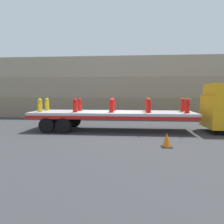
{
  "coord_description": "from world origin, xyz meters",
  "views": [
    {
      "loc": [
        1.23,
        -13.5,
        2.38
      ],
      "look_at": [
        -0.01,
        0.0,
        1.18
      ],
      "focal_mm": 35.0,
      "sensor_mm": 36.0,
      "label": 1
    }
  ],
  "objects_px": {
    "flatbed_trailer": "(102,115)",
    "fire_hydrant_red_far_2": "(113,105)",
    "fire_hydrant_yellow_near_0": "(40,105)",
    "fire_hydrant_red_near_4": "(187,106)",
    "fire_hydrant_red_far_1": "(80,105)",
    "fire_hydrant_red_near_3": "(149,106)",
    "fire_hydrant_red_far_4": "(183,105)",
    "traffic_cone": "(167,140)",
    "fire_hydrant_yellow_far_0": "(47,104)",
    "fire_hydrant_red_near_2": "(111,106)",
    "fire_hydrant_red_near_1": "(75,106)",
    "fire_hydrant_red_far_3": "(147,105)"
  },
  "relations": [
    {
      "from": "fire_hydrant_yellow_far_0",
      "to": "fire_hydrant_red_near_2",
      "type": "xyz_separation_m",
      "value": [
        4.42,
        -1.13,
        0.0
      ]
    },
    {
      "from": "fire_hydrant_red_far_1",
      "to": "fire_hydrant_yellow_far_0",
      "type": "bearing_deg",
      "value": 180.0
    },
    {
      "from": "flatbed_trailer",
      "to": "fire_hydrant_red_far_4",
      "type": "xyz_separation_m",
      "value": [
        5.03,
        0.57,
        0.62
      ]
    },
    {
      "from": "flatbed_trailer",
      "to": "fire_hydrant_red_near_4",
      "type": "xyz_separation_m",
      "value": [
        5.03,
        -0.57,
        0.62
      ]
    },
    {
      "from": "flatbed_trailer",
      "to": "fire_hydrant_red_far_2",
      "type": "xyz_separation_m",
      "value": [
        0.62,
        0.57,
        0.62
      ]
    },
    {
      "from": "fire_hydrant_red_near_2",
      "to": "fire_hydrant_red_far_3",
      "type": "relative_size",
      "value": 1.0
    },
    {
      "from": "fire_hydrant_red_near_1",
      "to": "fire_hydrant_red_near_2",
      "type": "bearing_deg",
      "value": 0.0
    },
    {
      "from": "fire_hydrant_red_near_1",
      "to": "traffic_cone",
      "type": "xyz_separation_m",
      "value": [
        4.96,
        -3.37,
        -1.29
      ]
    },
    {
      "from": "fire_hydrant_yellow_far_0",
      "to": "fire_hydrant_red_near_3",
      "type": "xyz_separation_m",
      "value": [
        6.63,
        -1.13,
        0.0
      ]
    },
    {
      "from": "fire_hydrant_yellow_far_0",
      "to": "fire_hydrant_red_near_1",
      "type": "bearing_deg",
      "value": -27.14
    },
    {
      "from": "fire_hydrant_red_near_3",
      "to": "fire_hydrant_red_far_4",
      "type": "bearing_deg",
      "value": 27.14
    },
    {
      "from": "fire_hydrant_yellow_near_0",
      "to": "fire_hydrant_red_near_4",
      "type": "xyz_separation_m",
      "value": [
        8.84,
        0.0,
        0.0
      ]
    },
    {
      "from": "flatbed_trailer",
      "to": "fire_hydrant_yellow_far_0",
      "type": "xyz_separation_m",
      "value": [
        -3.8,
        0.57,
        0.62
      ]
    },
    {
      "from": "fire_hydrant_yellow_near_0",
      "to": "fire_hydrant_red_far_1",
      "type": "height_order",
      "value": "same"
    },
    {
      "from": "flatbed_trailer",
      "to": "fire_hydrant_yellow_near_0",
      "type": "bearing_deg",
      "value": -171.53
    },
    {
      "from": "fire_hydrant_red_far_3",
      "to": "fire_hydrant_red_near_4",
      "type": "height_order",
      "value": "same"
    },
    {
      "from": "fire_hydrant_yellow_near_0",
      "to": "fire_hydrant_red_near_4",
      "type": "distance_m",
      "value": 8.84
    },
    {
      "from": "fire_hydrant_yellow_far_0",
      "to": "fire_hydrant_red_far_2",
      "type": "height_order",
      "value": "same"
    },
    {
      "from": "fire_hydrant_red_far_4",
      "to": "fire_hydrant_red_near_2",
      "type": "bearing_deg",
      "value": -165.62
    },
    {
      "from": "flatbed_trailer",
      "to": "fire_hydrant_red_near_2",
      "type": "distance_m",
      "value": 1.04
    },
    {
      "from": "flatbed_trailer",
      "to": "traffic_cone",
      "type": "distance_m",
      "value": 5.23
    },
    {
      "from": "flatbed_trailer",
      "to": "fire_hydrant_red_near_3",
      "type": "bearing_deg",
      "value": -11.33
    },
    {
      "from": "fire_hydrant_yellow_far_0",
      "to": "fire_hydrant_red_far_3",
      "type": "xyz_separation_m",
      "value": [
        6.63,
        0.0,
        0.0
      ]
    },
    {
      "from": "fire_hydrant_yellow_near_0",
      "to": "fire_hydrant_yellow_far_0",
      "type": "height_order",
      "value": "same"
    },
    {
      "from": "flatbed_trailer",
      "to": "fire_hydrant_yellow_far_0",
      "type": "height_order",
      "value": "fire_hydrant_yellow_far_0"
    },
    {
      "from": "fire_hydrant_red_near_1",
      "to": "fire_hydrant_red_far_3",
      "type": "xyz_separation_m",
      "value": [
        4.42,
        1.13,
        0.0
      ]
    },
    {
      "from": "fire_hydrant_red_near_2",
      "to": "traffic_cone",
      "type": "relative_size",
      "value": 1.32
    },
    {
      "from": "flatbed_trailer",
      "to": "fire_hydrant_yellow_near_0",
      "type": "distance_m",
      "value": 3.89
    },
    {
      "from": "fire_hydrant_yellow_far_0",
      "to": "fire_hydrant_red_near_4",
      "type": "height_order",
      "value": "same"
    },
    {
      "from": "fire_hydrant_yellow_near_0",
      "to": "fire_hydrant_red_far_3",
      "type": "bearing_deg",
      "value": 9.7
    },
    {
      "from": "fire_hydrant_red_far_4",
      "to": "traffic_cone",
      "type": "relative_size",
      "value": 1.32
    },
    {
      "from": "fire_hydrant_yellow_near_0",
      "to": "fire_hydrant_red_near_3",
      "type": "relative_size",
      "value": 1.0
    },
    {
      "from": "fire_hydrant_red_far_1",
      "to": "fire_hydrant_red_far_4",
      "type": "distance_m",
      "value": 6.63
    },
    {
      "from": "fire_hydrant_red_near_2",
      "to": "fire_hydrant_red_near_4",
      "type": "height_order",
      "value": "same"
    },
    {
      "from": "fire_hydrant_red_near_1",
      "to": "fire_hydrant_yellow_near_0",
      "type": "bearing_deg",
      "value": 180.0
    },
    {
      "from": "flatbed_trailer",
      "to": "fire_hydrant_red_near_1",
      "type": "height_order",
      "value": "fire_hydrant_red_near_1"
    },
    {
      "from": "fire_hydrant_yellow_near_0",
      "to": "fire_hydrant_red_far_1",
      "type": "relative_size",
      "value": 1.0
    },
    {
      "from": "fire_hydrant_red_far_2",
      "to": "fire_hydrant_red_near_4",
      "type": "distance_m",
      "value": 4.56
    },
    {
      "from": "fire_hydrant_red_far_2",
      "to": "fire_hydrant_red_near_1",
      "type": "bearing_deg",
      "value": -152.86
    },
    {
      "from": "fire_hydrant_yellow_near_0",
      "to": "fire_hydrant_yellow_far_0",
      "type": "relative_size",
      "value": 1.0
    },
    {
      "from": "fire_hydrant_red_near_1",
      "to": "fire_hydrant_red_near_4",
      "type": "height_order",
      "value": "same"
    },
    {
      "from": "flatbed_trailer",
      "to": "fire_hydrant_red_far_2",
      "type": "distance_m",
      "value": 1.04
    },
    {
      "from": "fire_hydrant_yellow_far_0",
      "to": "fire_hydrant_red_far_3",
      "type": "bearing_deg",
      "value": 0.0
    },
    {
      "from": "flatbed_trailer",
      "to": "fire_hydrant_red_far_2",
      "type": "height_order",
      "value": "fire_hydrant_red_far_2"
    },
    {
      "from": "flatbed_trailer",
      "to": "fire_hydrant_red_far_1",
      "type": "distance_m",
      "value": 1.8
    },
    {
      "from": "fire_hydrant_red_far_3",
      "to": "flatbed_trailer",
      "type": "bearing_deg",
      "value": -168.67
    },
    {
      "from": "flatbed_trailer",
      "to": "fire_hydrant_red_near_3",
      "type": "distance_m",
      "value": 2.95
    },
    {
      "from": "flatbed_trailer",
      "to": "fire_hydrant_red_far_1",
      "type": "xyz_separation_m",
      "value": [
        -1.59,
        0.57,
        0.62
      ]
    },
    {
      "from": "fire_hydrant_yellow_far_0",
      "to": "fire_hydrant_red_far_3",
      "type": "relative_size",
      "value": 1.0
    },
    {
      "from": "fire_hydrant_red_near_1",
      "to": "fire_hydrant_red_near_3",
      "type": "relative_size",
      "value": 1.0
    }
  ]
}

